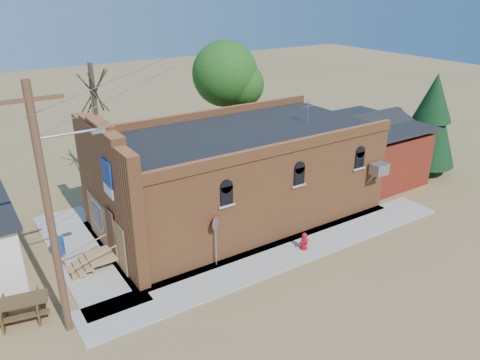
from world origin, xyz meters
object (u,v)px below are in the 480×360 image
fire_hydrant (304,241)px  picnic_table (21,307)px  utility_pole (50,210)px  stop_sign (216,228)px  brick_bar (234,175)px  trash_barrel (58,247)px

fire_hydrant → picnic_table: fire_hydrant is taller
utility_pole → stop_sign: size_ratio=3.79×
fire_hydrant → stop_sign: bearing=164.6°
brick_bar → picnic_table: size_ratio=7.46×
picnic_table → utility_pole: bearing=-37.2°
brick_bar → stop_sign: 4.98m
stop_sign → picnic_table: (-7.83, 0.93, -1.37)m
stop_sign → picnic_table: stop_sign is taller
fire_hydrant → picnic_table: (-11.94, 2.01, 0.04)m
picnic_table → trash_barrel: bearing=70.2°
utility_pole → picnic_table: bearing=131.6°
utility_pole → fire_hydrant: bearing=-2.6°
brick_bar → stop_sign: size_ratio=6.91×
utility_pole → stop_sign: (6.47, 0.60, -2.87)m
fire_hydrant → stop_sign: stop_sign is taller
utility_pole → fire_hydrant: size_ratio=10.78×
fire_hydrant → picnic_table: size_ratio=0.38×
fire_hydrant → stop_sign: 4.48m
picnic_table → stop_sign: bearing=4.5°
brick_bar → utility_pole: utility_pole is taller
trash_barrel → picnic_table: size_ratio=0.39×
utility_pole → picnic_table: (-1.36, 1.53, -4.24)m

